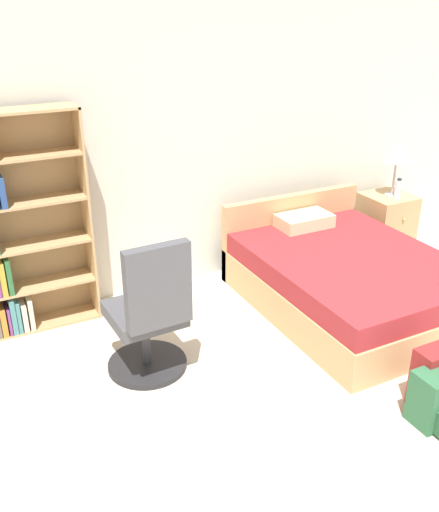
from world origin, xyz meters
TOP-DOWN VIEW (x-y plane):
  - wall_back at (0.00, 3.23)m, footprint 9.00×0.06m
  - bookshelf at (-1.91, 3.01)m, footprint 0.90×0.27m
  - bed at (0.61, 2.14)m, footprint 1.46×1.92m
  - office_chair at (-1.23, 1.95)m, footprint 0.57×0.61m
  - nightstand at (1.73, 2.89)m, footprint 0.46×0.49m
  - table_lamp at (1.74, 2.87)m, footprint 0.28×0.28m
  - water_bottle at (1.73, 2.78)m, footprint 0.07×0.07m
  - backpack_red at (0.30, 0.80)m, footprint 0.30×0.22m

SIDE VIEW (x-z plane):
  - backpack_red at x=0.30m, z-range -0.01..0.41m
  - bed at x=0.61m, z-range -0.12..0.63m
  - nightstand at x=1.73m, z-range 0.00..0.60m
  - office_chair at x=-1.23m, z-range -0.07..1.00m
  - water_bottle at x=1.73m, z-range 0.59..0.80m
  - bookshelf at x=-1.91m, z-range -0.04..1.70m
  - table_lamp at x=1.74m, z-range 0.76..1.32m
  - wall_back at x=0.00m, z-range 0.00..2.60m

